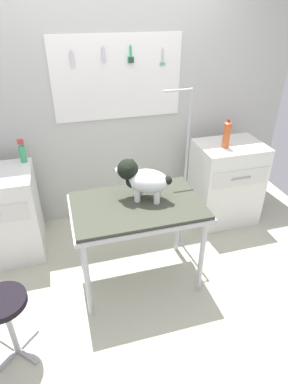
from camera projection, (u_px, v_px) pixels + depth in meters
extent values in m
cube|color=#B5B69D|center=(143.00, 290.00, 2.84)|extent=(4.40, 4.00, 0.04)
cube|color=#B7B9B1|center=(110.00, 116.00, 3.28)|extent=(4.00, 0.06, 2.30)
cube|color=white|center=(118.00, 78.00, 3.08)|extent=(1.26, 0.02, 0.78)
cylinder|color=gray|center=(71.00, 51.00, 2.84)|extent=(0.01, 0.02, 0.01)
cube|color=silver|center=(72.00, 60.00, 2.87)|extent=(0.03, 0.01, 0.13)
cylinder|color=gray|center=(103.00, 46.00, 2.89)|extent=(0.01, 0.02, 0.01)
cube|color=silver|center=(104.00, 56.00, 2.92)|extent=(0.03, 0.01, 0.13)
cylinder|color=gray|center=(130.00, 45.00, 2.95)|extent=(0.01, 0.02, 0.01)
cylinder|color=#30A260|center=(131.00, 51.00, 2.97)|extent=(0.02, 0.02, 0.09)
cube|color=#30A260|center=(131.00, 60.00, 3.01)|extent=(0.06, 0.02, 0.06)
cube|color=#333338|center=(131.00, 60.00, 2.99)|extent=(0.05, 0.01, 0.05)
cylinder|color=gray|center=(163.00, 48.00, 3.04)|extent=(0.01, 0.02, 0.01)
cube|color=silver|center=(162.00, 56.00, 3.07)|extent=(0.01, 0.00, 0.11)
cube|color=silver|center=(163.00, 56.00, 3.07)|extent=(0.01, 0.00, 0.11)
torus|color=#2A9A54|center=(161.00, 64.00, 3.10)|extent=(0.03, 0.01, 0.03)
torus|color=#2A9A54|center=(164.00, 64.00, 3.11)|extent=(0.03, 0.01, 0.03)
cylinder|color=#B7B7BC|center=(87.00, 281.00, 2.41)|extent=(0.04, 0.04, 0.74)
cylinder|color=#B7B7BC|center=(201.00, 257.00, 2.62)|extent=(0.04, 0.04, 0.74)
cylinder|color=#B7B7BC|center=(80.00, 236.00, 2.86)|extent=(0.04, 0.04, 0.74)
cylinder|color=#B7B7BC|center=(178.00, 219.00, 3.07)|extent=(0.04, 0.04, 0.74)
cube|color=#B7B7BC|center=(137.00, 208.00, 2.54)|extent=(1.05, 0.67, 0.03)
cube|color=#383C2F|center=(137.00, 205.00, 2.52)|extent=(1.02, 0.65, 0.03)
cylinder|color=#B7B7BC|center=(180.00, 242.00, 3.35)|extent=(0.11, 0.11, 0.01)
cylinder|color=#B7B7BC|center=(185.00, 176.00, 2.94)|extent=(0.02, 0.02, 1.58)
cylinder|color=#B7B7BC|center=(178.00, 90.00, 2.51)|extent=(0.24, 0.02, 0.02)
cylinder|color=white|center=(138.00, 195.00, 2.52)|extent=(0.05, 0.05, 0.11)
cylinder|color=white|center=(140.00, 189.00, 2.60)|extent=(0.05, 0.05, 0.11)
cylinder|color=white|center=(157.00, 197.00, 2.50)|extent=(0.05, 0.05, 0.11)
cylinder|color=white|center=(159.00, 191.00, 2.58)|extent=(0.05, 0.05, 0.11)
ellipsoid|color=white|center=(148.00, 181.00, 2.50)|extent=(0.39, 0.33, 0.19)
ellipsoid|color=black|center=(133.00, 181.00, 2.52)|extent=(0.17, 0.18, 0.10)
sphere|color=black|center=(128.00, 169.00, 2.47)|extent=(0.16, 0.16, 0.16)
ellipsoid|color=white|center=(119.00, 170.00, 2.49)|extent=(0.09, 0.09, 0.05)
sphere|color=black|center=(115.00, 170.00, 2.50)|extent=(0.02, 0.02, 0.02)
ellipsoid|color=black|center=(128.00, 172.00, 2.41)|extent=(0.06, 0.05, 0.09)
ellipsoid|color=black|center=(132.00, 164.00, 2.52)|extent=(0.06, 0.05, 0.09)
sphere|color=black|center=(168.00, 180.00, 2.46)|extent=(0.07, 0.07, 0.07)
cube|color=silver|center=(225.00, 183.00, 3.51)|extent=(0.68, 0.52, 0.90)
cube|color=silver|center=(241.00, 178.00, 3.19)|extent=(0.60, 0.01, 0.18)
cylinder|color=#99999E|center=(241.00, 178.00, 3.19)|extent=(0.20, 0.02, 0.02)
cylinder|color=#9E9EA3|center=(11.00, 329.00, 2.19)|extent=(0.04, 0.04, 0.51)
cube|color=#9E9EA3|center=(28.00, 340.00, 2.39)|extent=(0.15, 0.15, 0.02)
cube|color=#9E9EA3|center=(9.00, 344.00, 2.36)|extent=(0.15, 0.15, 0.02)
cube|color=#9E9EA3|center=(8.00, 361.00, 2.25)|extent=(0.15, 0.15, 0.02)
cube|color=#9E9EA3|center=(28.00, 356.00, 2.28)|extent=(0.15, 0.15, 0.02)
cylinder|color=black|center=(2.00, 302.00, 2.05)|extent=(0.32, 0.32, 0.04)
cylinder|color=#3AA469|center=(23.00, 154.00, 2.97)|extent=(0.06, 0.06, 0.16)
cylinder|color=#3AA469|center=(21.00, 145.00, 2.92)|extent=(0.03, 0.03, 0.02)
cube|color=#C83537|center=(20.00, 142.00, 2.90)|extent=(0.05, 0.03, 0.04)
cylinder|color=#BE5327|center=(227.00, 135.00, 3.15)|extent=(0.07, 0.07, 0.25)
cone|color=#BE5327|center=(228.00, 122.00, 3.08)|extent=(0.07, 0.07, 0.02)
cylinder|color=red|center=(229.00, 120.00, 3.07)|extent=(0.03, 0.03, 0.02)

